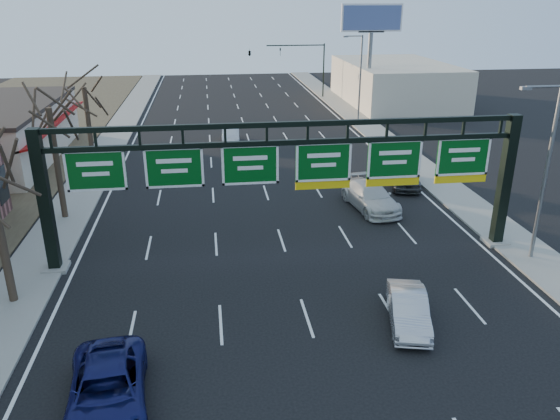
{
  "coord_description": "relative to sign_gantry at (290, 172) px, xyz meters",
  "views": [
    {
      "loc": [
        -3.8,
        -17.65,
        12.82
      ],
      "look_at": [
        -0.55,
        6.55,
        3.2
      ],
      "focal_mm": 35.0,
      "sensor_mm": 36.0,
      "label": 1
    }
  ],
  "objects": [
    {
      "name": "ground",
      "position": [
        -0.16,
        -8.0,
        -4.63
      ],
      "size": [
        160.0,
        160.0,
        0.0
      ],
      "primitive_type": "plane",
      "color": "black",
      "rests_on": "ground"
    },
    {
      "name": "sidewalk_left",
      "position": [
        -12.96,
        12.0,
        -4.57
      ],
      "size": [
        3.0,
        120.0,
        0.12
      ],
      "primitive_type": "cube",
      "color": "gray",
      "rests_on": "ground"
    },
    {
      "name": "sidewalk_right",
      "position": [
        12.64,
        12.0,
        -4.57
      ],
      "size": [
        3.0,
        120.0,
        0.12
      ],
      "primitive_type": "cube",
      "color": "gray",
      "rests_on": "ground"
    },
    {
      "name": "lane_markings",
      "position": [
        -0.16,
        12.0,
        -4.62
      ],
      "size": [
        21.6,
        120.0,
        0.01
      ],
      "primitive_type": "cube",
      "color": "white",
      "rests_on": "ground"
    },
    {
      "name": "sign_gantry",
      "position": [
        0.0,
        0.0,
        0.0
      ],
      "size": [
        24.6,
        1.2,
        7.2
      ],
      "color": "black",
      "rests_on": "ground"
    },
    {
      "name": "building_right_distant",
      "position": [
        19.84,
        42.0,
        -2.13
      ],
      "size": [
        12.0,
        20.0,
        5.0
      ],
      "primitive_type": "cube",
      "color": "beige",
      "rests_on": "ground"
    },
    {
      "name": "tree_mid",
      "position": [
        -12.96,
        7.0,
        3.23
      ],
      "size": [
        3.6,
        3.6,
        9.24
      ],
      "color": "#32261C",
      "rests_on": "sidewalk_left"
    },
    {
      "name": "tree_far",
      "position": [
        -12.96,
        17.0,
        2.86
      ],
      "size": [
        3.6,
        3.6,
        8.86
      ],
      "color": "#32261C",
      "rests_on": "sidewalk_left"
    },
    {
      "name": "streetlight_near",
      "position": [
        12.31,
        -2.0,
        0.45
      ],
      "size": [
        2.15,
        0.22,
        9.0
      ],
      "color": "slate",
      "rests_on": "sidewalk_right"
    },
    {
      "name": "streetlight_far",
      "position": [
        12.31,
        32.0,
        0.45
      ],
      "size": [
        2.15,
        0.22,
        9.0
      ],
      "color": "slate",
      "rests_on": "sidewalk_right"
    },
    {
      "name": "billboard_right",
      "position": [
        14.84,
        36.98,
        4.43
      ],
      "size": [
        7.0,
        0.5,
        12.0
      ],
      "color": "slate",
      "rests_on": "ground"
    },
    {
      "name": "traffic_signal_mast",
      "position": [
        5.53,
        47.0,
        0.87
      ],
      "size": [
        10.16,
        0.54,
        7.0
      ],
      "color": "black",
      "rests_on": "ground"
    },
    {
      "name": "car_blue_suv",
      "position": [
        -7.66,
        -10.55,
        -3.87
      ],
      "size": [
        3.05,
        5.67,
        1.51
      ],
      "primitive_type": "imported",
      "rotation": [
        0.0,
        0.0,
        0.1
      ],
      "color": "#121651",
      "rests_on": "ground"
    },
    {
      "name": "car_silver_sedan",
      "position": [
        3.92,
        -7.02,
        -3.94
      ],
      "size": [
        2.38,
        4.43,
        1.39
      ],
      "primitive_type": "imported",
      "rotation": [
        0.0,
        0.0,
        -0.23
      ],
      "color": "#B1B1B6",
      "rests_on": "ground"
    },
    {
      "name": "car_white_wagon",
      "position": [
        6.16,
        6.12,
        -3.81
      ],
      "size": [
        3.09,
        5.89,
        1.63
      ],
      "primitive_type": "imported",
      "rotation": [
        0.0,
        0.0,
        0.15
      ],
      "color": "silver",
      "rests_on": "ground"
    },
    {
      "name": "car_grey_far",
      "position": [
        9.83,
        10.16,
        -3.79
      ],
      "size": [
        2.92,
        5.2,
        1.67
      ],
      "primitive_type": "imported",
      "rotation": [
        0.0,
        0.0,
        -0.2
      ],
      "color": "#383A3D",
      "rests_on": "ground"
    },
    {
      "name": "car_silver_distant",
      "position": [
        -1.88,
        24.26,
        -3.89
      ],
      "size": [
        1.79,
        4.56,
        1.48
      ],
      "primitive_type": "imported",
      "rotation": [
        0.0,
        0.0,
        -0.05
      ],
      "color": "#ABABB0",
      "rests_on": "ground"
    }
  ]
}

